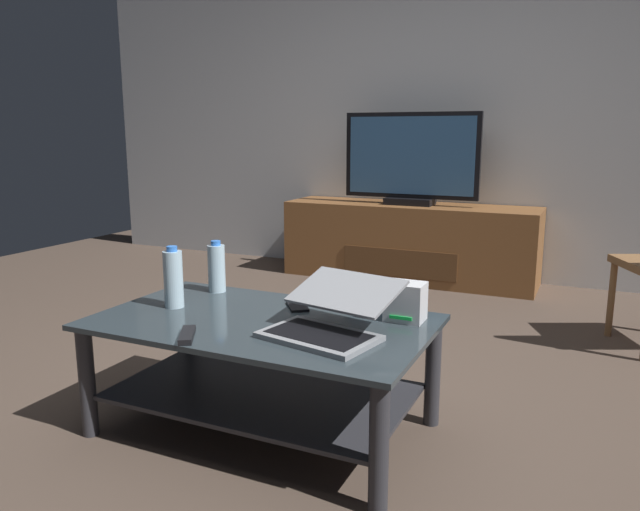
{
  "coord_description": "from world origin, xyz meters",
  "views": [
    {
      "loc": [
        1.08,
        -2.17,
        1.12
      ],
      "look_at": [
        -0.0,
        0.18,
        0.59
      ],
      "focal_mm": 33.94,
      "sensor_mm": 36.0,
      "label": 1
    }
  ],
  "objects_px": {
    "television": "(411,161)",
    "router_box": "(406,302)",
    "coffee_table": "(263,354)",
    "water_bottle_near": "(173,279)",
    "water_bottle_far": "(217,268)",
    "cell_phone": "(297,306)",
    "media_cabinet": "(409,242)",
    "laptop": "(330,317)",
    "tv_remote": "(187,335)"
  },
  "relations": [
    {
      "from": "television",
      "to": "router_box",
      "type": "xyz_separation_m",
      "value": [
        0.68,
        -2.35,
        -0.4
      ]
    },
    {
      "from": "coffee_table",
      "to": "television",
      "type": "relative_size",
      "value": 1.21
    },
    {
      "from": "water_bottle_near",
      "to": "water_bottle_far",
      "type": "height_order",
      "value": "water_bottle_near"
    },
    {
      "from": "router_box",
      "to": "cell_phone",
      "type": "bearing_deg",
      "value": -177.5
    },
    {
      "from": "media_cabinet",
      "to": "water_bottle_near",
      "type": "distance_m",
      "value": 2.6
    },
    {
      "from": "water_bottle_near",
      "to": "cell_phone",
      "type": "relative_size",
      "value": 1.75
    },
    {
      "from": "coffee_table",
      "to": "router_box",
      "type": "relative_size",
      "value": 8.68
    },
    {
      "from": "water_bottle_near",
      "to": "water_bottle_far",
      "type": "bearing_deg",
      "value": 86.16
    },
    {
      "from": "television",
      "to": "water_bottle_near",
      "type": "height_order",
      "value": "television"
    },
    {
      "from": "water_bottle_far",
      "to": "water_bottle_near",
      "type": "bearing_deg",
      "value": -93.84
    },
    {
      "from": "water_bottle_far",
      "to": "laptop",
      "type": "bearing_deg",
      "value": -24.85
    },
    {
      "from": "television",
      "to": "water_bottle_far",
      "type": "distance_m",
      "value": 2.33
    },
    {
      "from": "media_cabinet",
      "to": "laptop",
      "type": "height_order",
      "value": "laptop"
    },
    {
      "from": "coffee_table",
      "to": "water_bottle_near",
      "type": "height_order",
      "value": "water_bottle_near"
    },
    {
      "from": "coffee_table",
      "to": "tv_remote",
      "type": "bearing_deg",
      "value": -114.26
    },
    {
      "from": "water_bottle_far",
      "to": "tv_remote",
      "type": "height_order",
      "value": "water_bottle_far"
    },
    {
      "from": "cell_phone",
      "to": "water_bottle_far",
      "type": "bearing_deg",
      "value": 133.32
    },
    {
      "from": "coffee_table",
      "to": "router_box",
      "type": "xyz_separation_m",
      "value": [
        0.48,
        0.22,
        0.21
      ]
    },
    {
      "from": "router_box",
      "to": "cell_phone",
      "type": "xyz_separation_m",
      "value": [
        -0.44,
        -0.02,
        -0.07
      ]
    },
    {
      "from": "router_box",
      "to": "water_bottle_near",
      "type": "relative_size",
      "value": 0.58
    },
    {
      "from": "television",
      "to": "laptop",
      "type": "height_order",
      "value": "television"
    },
    {
      "from": "router_box",
      "to": "cell_phone",
      "type": "distance_m",
      "value": 0.44
    },
    {
      "from": "cell_phone",
      "to": "media_cabinet",
      "type": "bearing_deg",
      "value": 59.07
    },
    {
      "from": "television",
      "to": "router_box",
      "type": "bearing_deg",
      "value": -73.75
    },
    {
      "from": "router_box",
      "to": "tv_remote",
      "type": "relative_size",
      "value": 0.89
    },
    {
      "from": "water_bottle_near",
      "to": "coffee_table",
      "type": "bearing_deg",
      "value": -0.03
    },
    {
      "from": "cell_phone",
      "to": "television",
      "type": "bearing_deg",
      "value": 59.12
    },
    {
      "from": "water_bottle_far",
      "to": "tv_remote",
      "type": "relative_size",
      "value": 1.4
    },
    {
      "from": "media_cabinet",
      "to": "router_box",
      "type": "distance_m",
      "value": 2.48
    },
    {
      "from": "water_bottle_near",
      "to": "water_bottle_far",
      "type": "relative_size",
      "value": 1.09
    },
    {
      "from": "tv_remote",
      "to": "router_box",
      "type": "bearing_deg",
      "value": 8.12
    },
    {
      "from": "media_cabinet",
      "to": "laptop",
      "type": "xyz_separation_m",
      "value": [
        0.5,
        -2.63,
        0.21
      ]
    },
    {
      "from": "television",
      "to": "cell_phone",
      "type": "height_order",
      "value": "television"
    },
    {
      "from": "television",
      "to": "tv_remote",
      "type": "height_order",
      "value": "television"
    },
    {
      "from": "coffee_table",
      "to": "water_bottle_near",
      "type": "bearing_deg",
      "value": 179.97
    },
    {
      "from": "laptop",
      "to": "cell_phone",
      "type": "height_order",
      "value": "laptop"
    },
    {
      "from": "laptop",
      "to": "cell_phone",
      "type": "relative_size",
      "value": 3.33
    },
    {
      "from": "laptop",
      "to": "router_box",
      "type": "distance_m",
      "value": 0.32
    },
    {
      "from": "media_cabinet",
      "to": "water_bottle_far",
      "type": "distance_m",
      "value": 2.33
    },
    {
      "from": "television",
      "to": "water_bottle_far",
      "type": "height_order",
      "value": "television"
    },
    {
      "from": "coffee_table",
      "to": "laptop",
      "type": "bearing_deg",
      "value": -8.18
    },
    {
      "from": "cell_phone",
      "to": "laptop",
      "type": "bearing_deg",
      "value": -80.99
    },
    {
      "from": "media_cabinet",
      "to": "tv_remote",
      "type": "relative_size",
      "value": 11.94
    },
    {
      "from": "router_box",
      "to": "water_bottle_far",
      "type": "distance_m",
      "value": 0.87
    },
    {
      "from": "water_bottle_near",
      "to": "television",
      "type": "bearing_deg",
      "value": 85.58
    },
    {
      "from": "laptop",
      "to": "tv_remote",
      "type": "bearing_deg",
      "value": -150.42
    },
    {
      "from": "water_bottle_near",
      "to": "tv_remote",
      "type": "relative_size",
      "value": 1.53
    },
    {
      "from": "media_cabinet",
      "to": "tv_remote",
      "type": "xyz_separation_m",
      "value": [
        0.07,
        -2.87,
        0.16
      ]
    },
    {
      "from": "media_cabinet",
      "to": "cell_phone",
      "type": "distance_m",
      "value": 2.41
    },
    {
      "from": "coffee_table",
      "to": "laptop",
      "type": "relative_size",
      "value": 2.66
    }
  ]
}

